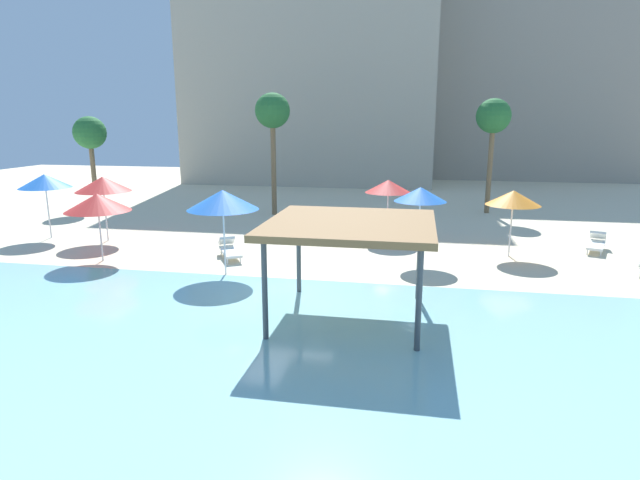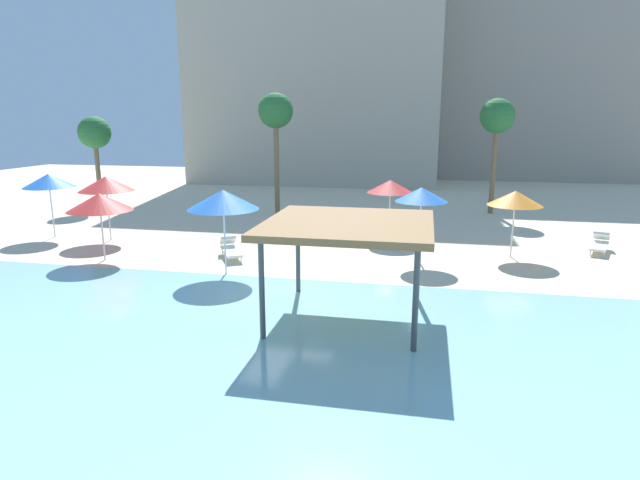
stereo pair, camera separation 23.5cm
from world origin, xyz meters
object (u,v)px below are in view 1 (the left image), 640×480
palm_tree_0 (493,119)px  lounge_chair_1 (229,249)px  beach_umbrella_orange_5 (513,198)px  shade_pavilion (350,227)px  beach_umbrella_red_7 (97,203)px  beach_umbrella_red_2 (103,184)px  beach_umbrella_blue_6 (223,200)px  beach_umbrella_blue_3 (45,181)px  palm_tree_1 (273,114)px  palm_tree_2 (90,134)px  beach_umbrella_red_0 (388,186)px  beach_umbrella_blue_1 (420,194)px  lounge_chair_2 (596,243)px

palm_tree_0 → lounge_chair_1: bearing=-132.3°
beach_umbrella_orange_5 → lounge_chair_1: (-10.73, -2.22, -1.98)m
shade_pavilion → beach_umbrella_red_7: bearing=157.7°
beach_umbrella_red_2 → beach_umbrella_blue_6: (7.00, -3.97, 0.10)m
beach_umbrella_red_2 → beach_umbrella_blue_6: size_ratio=0.96×
beach_umbrella_blue_3 → palm_tree_1: size_ratio=0.43×
palm_tree_1 → palm_tree_2: bearing=178.6°
lounge_chair_1 → palm_tree_0: palm_tree_0 is taller
beach_umbrella_blue_6 → palm_tree_2: 17.51m
shade_pavilion → lounge_chair_1: size_ratio=2.23×
beach_umbrella_red_0 → beach_umbrella_blue_6: (-5.16, -6.54, 0.23)m
beach_umbrella_orange_5 → palm_tree_1: size_ratio=0.39×
beach_umbrella_blue_1 → beach_umbrella_blue_3: size_ratio=0.98×
palm_tree_1 → lounge_chair_2: bearing=-20.3°
beach_umbrella_blue_1 → lounge_chair_2: (7.17, 2.97, -2.22)m
beach_umbrella_blue_1 → beach_umbrella_blue_3: beach_umbrella_blue_3 is taller
beach_umbrella_blue_6 → beach_umbrella_red_7: (-5.26, 0.86, -0.38)m
beach_umbrella_red_0 → beach_umbrella_orange_5: bearing=-23.3°
beach_umbrella_blue_1 → palm_tree_2: 21.30m
palm_tree_2 → beach_umbrella_red_2: bearing=-54.0°
beach_umbrella_blue_6 → palm_tree_1: size_ratio=0.44×
beach_umbrella_blue_3 → beach_umbrella_blue_6: size_ratio=0.98×
beach_umbrella_red_2 → palm_tree_1: size_ratio=0.43×
lounge_chair_1 → beach_umbrella_blue_6: bearing=-13.7°
beach_umbrella_blue_1 → beach_umbrella_red_2: (-13.54, 0.95, -0.04)m
beach_umbrella_blue_6 → lounge_chair_1: size_ratio=1.52×
beach_umbrella_orange_5 → shade_pavilion: bearing=-124.7°
beach_umbrella_red_2 → beach_umbrella_blue_3: bearing=179.1°
beach_umbrella_blue_1 → beach_umbrella_red_7: (-11.80, -2.16, -0.31)m
palm_tree_0 → palm_tree_1: bearing=-167.0°
lounge_chair_2 → beach_umbrella_red_2: bearing=-63.9°
shade_pavilion → beach_umbrella_blue_6: bearing=145.6°
beach_umbrella_blue_3 → beach_umbrella_red_0: bearing=9.5°
beach_umbrella_red_0 → lounge_chair_2: size_ratio=1.34×
palm_tree_1 → beach_umbrella_orange_5: bearing=-31.9°
beach_umbrella_red_0 → beach_umbrella_red_7: (-10.41, -5.68, -0.14)m
shade_pavilion → beach_umbrella_blue_1: bearing=74.1°
beach_umbrella_red_0 → beach_umbrella_red_7: beach_umbrella_red_0 is taller
beach_umbrella_red_7 → palm_tree_2: bearing=124.2°
lounge_chair_1 → shade_pavilion: bearing=14.3°
beach_umbrella_blue_3 → beach_umbrella_orange_5: beach_umbrella_blue_3 is taller
beach_umbrella_red_2 → lounge_chair_2: (20.71, 2.02, -2.18)m
lounge_chair_2 → beach_umbrella_blue_6: bearing=-45.9°
beach_umbrella_blue_6 → shade_pavilion: bearing=-34.4°
shade_pavilion → beach_umbrella_blue_1: size_ratio=1.53×
shade_pavilion → beach_umbrella_red_0: 9.80m
beach_umbrella_red_0 → lounge_chair_1: 7.55m
beach_umbrella_red_0 → beach_umbrella_red_2: 12.43m
lounge_chair_1 → palm_tree_0: (11.05, 12.14, 4.94)m
beach_umbrella_red_0 → palm_tree_0: 9.83m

